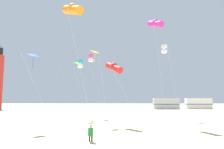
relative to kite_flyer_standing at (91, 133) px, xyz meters
The scene contains 12 objects.
kite_flyer_standing is the anchor object (origin of this frame).
kite_tube_orange 9.59m from the kite_flyer_standing, 135.29° to the left, with size 2.96×3.07×10.58m.
kite_tube_magenta 14.91m from the kite_flyer_standing, 54.61° to the left, with size 1.66×2.58×11.87m.
kite_box_white 19.60m from the kite_flyer_standing, 60.64° to the left, with size 2.24×2.24×10.35m.
kite_diamond_lime 15.32m from the kite_flyer_standing, 104.56° to the left, with size 3.47×3.06×7.70m.
kite_box_rainbow 19.39m from the kite_flyer_standing, 97.18° to the left, with size 3.03×3.03×9.54m.
kite_diamond_gold 11.51m from the kite_flyer_standing, 94.23° to the left, with size 2.10×2.10×8.27m.
kite_tube_scarlet 9.83m from the kite_flyer_standing, 79.65° to the left, with size 3.88×4.09×6.86m.
kite_box_cyan 17.11m from the kite_flyer_standing, 102.70° to the left, with size 1.92×1.53×8.29m.
kite_diamond_blue 9.81m from the kite_flyer_standing, 140.60° to the left, with size 2.96×2.96×7.06m.
rv_van_silver 43.23m from the kite_flyer_standing, 70.40° to the left, with size 6.52×2.58×2.80m.
rv_van_white 47.58m from the kite_flyer_standing, 60.96° to the left, with size 6.57×2.74×2.80m.
Camera 1 is at (0.62, -6.84, 2.91)m, focal length 33.71 mm.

